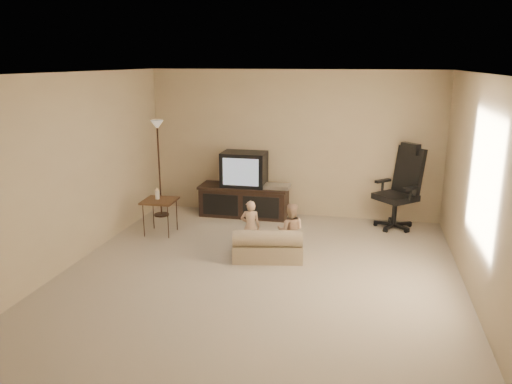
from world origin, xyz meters
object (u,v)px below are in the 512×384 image
at_px(tv_stand, 245,189).
at_px(toddler_left, 250,227).
at_px(office_chair, 399,198).
at_px(side_table, 159,201).
at_px(child_sofa, 268,247).
at_px(floor_lamp, 158,147).
at_px(toddler_right, 290,230).

height_order(tv_stand, toddler_left, tv_stand).
xyz_separation_m(office_chair, side_table, (-3.65, -1.13, 0.04)).
height_order(tv_stand, child_sofa, tv_stand).
distance_m(side_table, child_sofa, 2.01).
xyz_separation_m(floor_lamp, toddler_right, (2.50, -1.40, -0.83)).
relative_size(tv_stand, side_table, 2.13).
height_order(office_chair, toddler_left, office_chair).
distance_m(side_table, toddler_left, 1.64).
bearing_deg(toddler_right, side_table, -19.41).
bearing_deg(toddler_left, tv_stand, -82.40).
bearing_deg(toddler_right, tv_stand, -63.77).
bearing_deg(side_table, toddler_left, -16.84).
relative_size(tv_stand, toddler_left, 2.07).
bearing_deg(toddler_left, floor_lamp, -43.91).
xyz_separation_m(tv_stand, toddler_left, (0.50, -1.68, -0.09)).
distance_m(office_chair, toddler_left, 2.63).
distance_m(side_table, toddler_right, 2.21).
relative_size(side_table, child_sofa, 0.72).
height_order(side_table, floor_lamp, floor_lamp).
height_order(tv_stand, floor_lamp, floor_lamp).
bearing_deg(floor_lamp, toddler_right, -29.14).
distance_m(office_chair, child_sofa, 2.57).
bearing_deg(toddler_left, office_chair, -151.53).
xyz_separation_m(side_table, toddler_left, (1.57, -0.47, -0.15)).
bearing_deg(floor_lamp, side_table, -67.44).
distance_m(tv_stand, toddler_left, 1.76).
relative_size(side_table, toddler_right, 0.96).
bearing_deg(office_chair, child_sofa, -88.80).
distance_m(floor_lamp, toddler_right, 2.98).
bearing_deg(tv_stand, side_table, -131.52).
bearing_deg(side_table, floor_lamp, 112.56).
height_order(office_chair, child_sofa, office_chair).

